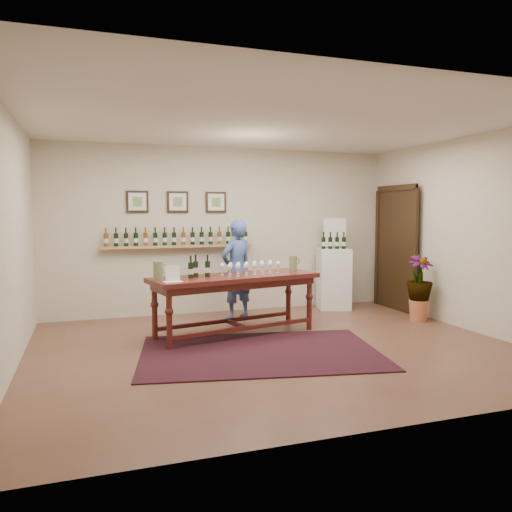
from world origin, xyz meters
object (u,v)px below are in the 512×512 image
object	(u,v)px
potted_plant	(419,288)
display_pedestal	(334,279)
person	(237,270)
tasting_table	(235,284)

from	to	relation	value
potted_plant	display_pedestal	bearing A→B (deg)	120.45
display_pedestal	potted_plant	distance (m)	1.57
display_pedestal	person	distance (m)	1.92
tasting_table	display_pedestal	distance (m)	2.55
tasting_table	person	world-z (taller)	person
display_pedestal	tasting_table	bearing A→B (deg)	-149.47
potted_plant	person	world-z (taller)	person
potted_plant	person	size ratio (longest dim) A/B	0.57
display_pedestal	person	xyz separation A→B (m)	(-1.88, -0.29, 0.26)
display_pedestal	person	world-z (taller)	person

